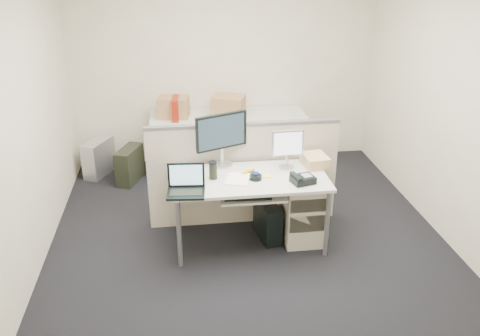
{
  "coord_description": "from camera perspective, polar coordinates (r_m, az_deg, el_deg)",
  "views": [
    {
      "loc": [
        -0.67,
        -4.36,
        2.81
      ],
      "look_at": [
        -0.07,
        0.15,
        0.77
      ],
      "focal_mm": 38.0,
      "sensor_mm": 36.0,
      "label": 1
    }
  ],
  "objects": [
    {
      "name": "cellphone",
      "position": [
        4.93,
        1.74,
        -0.7
      ],
      "size": [
        0.07,
        0.11,
        0.01
      ],
      "primitive_type": "cube",
      "rotation": [
        0.0,
        0.0,
        -0.18
      ],
      "color": "black",
      "rests_on": "desk"
    },
    {
      "name": "cubicle_partition",
      "position": [
        5.35,
        0.38,
        -0.79
      ],
      "size": [
        2.0,
        0.06,
        1.1
      ],
      "primitive_type": "cube",
      "color": "beige",
      "rests_on": "floor"
    },
    {
      "name": "pc_tower_spare_silver",
      "position": [
        6.85,
        -15.57,
        1.14
      ],
      "size": [
        0.39,
        0.53,
        0.46
      ],
      "primitive_type": "cube",
      "rotation": [
        0.0,
        0.0,
        -0.43
      ],
      "color": "#B7B7BC",
      "rests_on": "floor"
    },
    {
      "name": "wall_back",
      "position": [
        6.81,
        -1.71,
        11.76
      ],
      "size": [
        4.0,
        0.02,
        2.7
      ],
      "primitive_type": "cube",
      "color": "beige",
      "rests_on": "ground"
    },
    {
      "name": "travel_mug",
      "position": [
        4.83,
        -3.05,
        -0.32
      ],
      "size": [
        0.08,
        0.08,
        0.16
      ],
      "primitive_type": "cylinder",
      "rotation": [
        0.0,
        0.0,
        -0.03
      ],
      "color": "black",
      "rests_on": "desk"
    },
    {
      "name": "keyboard",
      "position": [
        4.72,
        0.88,
        -3.18
      ],
      "size": [
        0.45,
        0.19,
        0.02
      ],
      "primitive_type": "cube",
      "rotation": [
        0.0,
        0.0,
        -0.08
      ],
      "color": "black",
      "rests_on": "keyboard_tray"
    },
    {
      "name": "drawer_pedestal",
      "position": [
        5.21,
        6.99,
        -4.52
      ],
      "size": [
        0.4,
        0.55,
        0.65
      ],
      "primitive_type": "cube",
      "color": "beige",
      "rests_on": "floor"
    },
    {
      "name": "laptop",
      "position": [
        4.53,
        -6.16,
        -1.54
      ],
      "size": [
        0.36,
        0.28,
        0.25
      ],
      "primitive_type": "cube",
      "rotation": [
        0.0,
        0.0,
        -0.09
      ],
      "color": "black",
      "rests_on": "desk"
    },
    {
      "name": "sticky_pad",
      "position": [
        4.9,
        3.06,
        -0.89
      ],
      "size": [
        0.09,
        0.09,
        0.01
      ],
      "primitive_type": "cube",
      "rotation": [
        0.0,
        0.0,
        -0.3
      ],
      "color": "#FFFE3E",
      "rests_on": "desk"
    },
    {
      "name": "red_binder",
      "position": [
        6.49,
        -7.22,
        6.57
      ],
      "size": [
        0.1,
        0.32,
        0.3
      ],
      "primitive_type": "cube",
      "rotation": [
        0.0,
        0.0,
        -0.08
      ],
      "color": "maroon",
      "rests_on": "back_counter"
    },
    {
      "name": "pc_tower_spare_dark",
      "position": [
        6.56,
        -12.27,
        0.34
      ],
      "size": [
        0.35,
        0.51,
        0.45
      ],
      "primitive_type": "cube",
      "rotation": [
        0.0,
        0.0,
        -0.37
      ],
      "color": "black",
      "rests_on": "floor"
    },
    {
      "name": "paper_stack",
      "position": [
        4.83,
        -0.25,
        -1.26
      ],
      "size": [
        0.28,
        0.32,
        0.01
      ],
      "primitive_type": "cube",
      "rotation": [
        0.0,
        0.0,
        -0.29
      ],
      "color": "white",
      "rests_on": "desk"
    },
    {
      "name": "monitor_small",
      "position": [
        5.03,
        5.32,
        2.08
      ],
      "size": [
        0.33,
        0.17,
        0.39
      ],
      "primitive_type": "cube",
      "rotation": [
        0.0,
        0.0,
        0.04
      ],
      "color": "#B7B7BC",
      "rests_on": "desk"
    },
    {
      "name": "banana",
      "position": [
        4.96,
        0.92,
        -0.37
      ],
      "size": [
        0.17,
        0.13,
        0.04
      ],
      "primitive_type": "ellipsoid",
      "rotation": [
        0.0,
        0.0,
        0.57
      ],
      "color": "gold",
      "rests_on": "desk"
    },
    {
      "name": "floor",
      "position": [
        5.23,
        1.03,
        -8.36
      ],
      "size": [
        4.0,
        4.5,
        0.01
      ],
      "primitive_type": "cube",
      "color": "black",
      "rests_on": "ground"
    },
    {
      "name": "desk",
      "position": [
        4.91,
        1.09,
        -1.75
      ],
      "size": [
        1.5,
        0.75,
        0.73
      ],
      "color": "beige",
      "rests_on": "floor"
    },
    {
      "name": "cardboard_box_left",
      "position": [
        6.58,
        -7.48,
        6.73
      ],
      "size": [
        0.42,
        0.34,
        0.28
      ],
      "primitive_type": "cube",
      "rotation": [
        0.0,
        0.0,
        -0.17
      ],
      "color": "#9E7849",
      "rests_on": "back_counter"
    },
    {
      "name": "wall_left",
      "position": [
        4.79,
        -23.31,
        4.42
      ],
      "size": [
        0.02,
        4.5,
        2.7
      ],
      "primitive_type": "cube",
      "color": "beige",
      "rests_on": "ground"
    },
    {
      "name": "back_counter",
      "position": [
        6.79,
        -1.33,
        2.99
      ],
      "size": [
        2.0,
        0.6,
        0.72
      ],
      "primitive_type": "cube",
      "color": "beige",
      "rests_on": "floor"
    },
    {
      "name": "cardboard_box_right",
      "position": [
        6.55,
        -1.31,
        6.88
      ],
      "size": [
        0.48,
        0.43,
        0.29
      ],
      "primitive_type": "cube",
      "rotation": [
        0.0,
        0.0,
        -0.35
      ],
      "color": "#9E7849",
      "rests_on": "back_counter"
    },
    {
      "name": "manila_folders",
      "position": [
        5.17,
        8.42,
        0.86
      ],
      "size": [
        0.26,
        0.31,
        0.11
      ],
      "primitive_type": "cube",
      "rotation": [
        0.0,
        0.0,
        0.12
      ],
      "color": "#D4AE7F",
      "rests_on": "desk"
    },
    {
      "name": "wall_front",
      "position": [
        2.65,
        8.47,
        -9.47
      ],
      "size": [
        4.0,
        0.02,
        2.7
      ],
      "primitive_type": "cube",
      "color": "beige",
      "rests_on": "ground"
    },
    {
      "name": "wall_right",
      "position": [
        5.32,
        23.13,
        6.28
      ],
      "size": [
        0.02,
        4.5,
        2.7
      ],
      "primitive_type": "cube",
      "color": "beige",
      "rests_on": "ground"
    },
    {
      "name": "trackball",
      "position": [
        4.83,
        1.77,
        -1.04
      ],
      "size": [
        0.13,
        0.13,
        0.04
      ],
      "primitive_type": "cylinder",
      "rotation": [
        0.0,
        0.0,
        0.18
      ],
      "color": "black",
      "rests_on": "desk"
    },
    {
      "name": "pc_tower_desk",
      "position": [
        5.22,
        3.12,
        -5.92
      ],
      "size": [
        0.24,
        0.44,
        0.39
      ],
      "primitive_type": "cube",
      "rotation": [
        0.0,
        0.0,
        0.18
      ],
      "color": "black",
      "rests_on": "floor"
    },
    {
      "name": "keyboard_tray",
      "position": [
        4.77,
        1.4,
        -3.17
      ],
      "size": [
        0.62,
        0.32,
        0.02
      ],
      "primitive_type": "cube",
      "color": "beige",
      "rests_on": "desk"
    },
    {
      "name": "desk_phone",
      "position": [
        4.8,
        7.07,
        -1.29
      ],
      "size": [
        0.24,
        0.22,
        0.07
      ],
      "primitive_type": "cube",
      "rotation": [
        0.0,
        0.0,
        0.26
      ],
      "color": "black",
      "rests_on": "desk"
    },
    {
      "name": "monitor_main",
      "position": [
        5.04,
        -2.08,
        3.15
      ],
      "size": [
        0.59,
        0.4,
        0.55
      ],
      "primitive_type": "cube",
      "rotation": [
        0.0,
        0.0,
        0.39
      ],
      "color": "black",
      "rests_on": "desk"
    }
  ]
}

